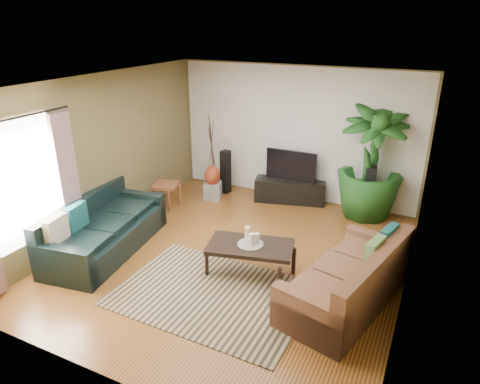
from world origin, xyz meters
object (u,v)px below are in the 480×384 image
Objects in this scene: vase at (212,176)px; speaker_right at (369,193)px; potted_plant at (371,162)px; sofa_left at (105,226)px; pedestal at (213,191)px; side_table at (167,195)px; sofa_right at (347,274)px; television at (291,166)px; speaker_left at (226,172)px; coffee_table at (250,260)px; tv_stand at (290,191)px.

speaker_right is at bearing 7.61° from vase.
sofa_left is at bearing -138.21° from potted_plant.
pedestal is 0.99m from side_table.
sofa_left is at bearing -71.94° from sofa_right.
sofa_left is at bearing -100.98° from vase.
vase is 1.02m from side_table.
television is 1.01× the size of speaker_right.
vase is at bearing -159.93° from television.
speaker_left is at bearing 58.85° from side_table.
speaker_left is at bearing 77.93° from pedestal.
speaker_left reaches higher than coffee_table.
potted_plant reaches higher than sofa_right.
vase is (-3.02, -0.55, -0.56)m from potted_plant.
side_table is (-3.92, 1.55, -0.18)m from sofa_right.
speaker_left reaches higher than tv_stand.
potted_plant is at bearing 106.07° from speaker_right.
speaker_left reaches higher than sofa_left.
tv_stand is at bearing -40.81° from sofa_left.
sofa_right reaches higher than vase.
sofa_left reaches higher than pedestal.
sofa_right reaches higher than pedestal.
sofa_left is 2.22× the size of speaker_right.
potted_plant reaches higher than speaker_right.
sofa_left is at bearing -144.08° from speaker_right.
speaker_left is 0.43m from vase.
side_table is at bearing -129.33° from pedestal.
television is (-1.79, 2.86, 0.35)m from sofa_right.
speaker_right reaches higher than pedestal.
speaker_left is 0.52m from pedestal.
speaker_left is at bearing 170.48° from tv_stand.
television is 1.45m from speaker_left.
sofa_right reaches higher than side_table.
speaker_right is at bearing 17.59° from side_table.
vase is 0.90× the size of side_table.
coffee_table is 2.76× the size of vase.
sofa_left is 2.66m from vase.
sofa_right is (3.80, 0.30, 0.00)m from sofa_left.
sofa_right reaches higher than coffee_table.
potted_plant is (-0.27, 2.86, 0.64)m from sofa_right.
coffee_table reaches higher than side_table.
television is at bearing 14.93° from speaker_left.
tv_stand is 2.50m from side_table.
sofa_right is 4.02m from vase.
speaker_right is (2.99, -0.01, 0.04)m from speaker_left.
coffee_table is at bearing -50.15° from vase.
sofa_left is at bearing -100.98° from pedestal.
side_table reaches higher than pedestal.
tv_stand is 4.11× the size of pedestal.
coffee_table is (-1.40, 0.04, -0.18)m from sofa_right.
sofa_left is at bearing 174.36° from coffee_table.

